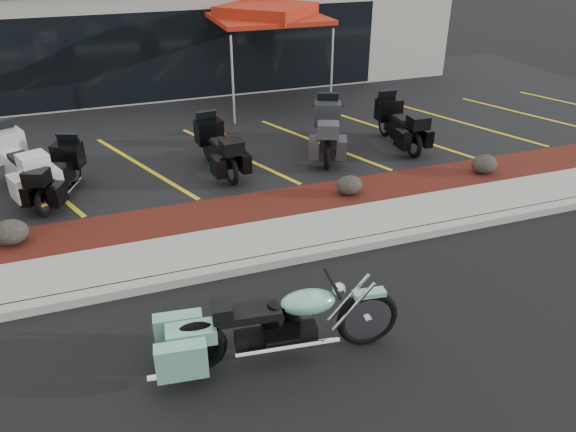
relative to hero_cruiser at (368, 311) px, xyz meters
name	(u,v)px	position (x,y,z in m)	size (l,w,h in m)	color
ground	(327,287)	(0.03, 1.41, -0.57)	(90.00, 90.00, 0.00)	black
curb	(306,255)	(0.03, 2.31, -0.49)	(24.00, 0.25, 0.15)	gray
sidewalk	(292,235)	(0.03, 3.01, -0.49)	(24.00, 1.20, 0.15)	gray
mulch_bed	(272,207)	(0.03, 4.21, -0.49)	(24.00, 1.20, 0.16)	#36140C
upper_lot	(212,124)	(0.03, 9.61, -0.49)	(26.00, 9.60, 0.15)	black
dealership_building	(169,18)	(0.03, 15.88, 1.44)	(18.00, 8.16, 4.00)	#A09C90
boulder_left	(10,232)	(-4.72, 4.26, -0.19)	(0.62, 0.52, 0.44)	black
boulder_mid	(349,185)	(1.66, 4.09, -0.21)	(0.55, 0.46, 0.39)	black
boulder_right	(484,164)	(4.94, 4.07, -0.20)	(0.59, 0.49, 0.42)	black
hero_cruiser	(368,311)	(0.00, 0.00, 0.00)	(3.22, 0.82, 1.14)	#7CC1AC
touring_white	(6,151)	(-4.89, 7.11, 0.28)	(2.39, 0.91, 1.39)	silver
touring_black_front	(71,159)	(-3.62, 6.50, 0.16)	(1.98, 0.76, 1.15)	black
touring_black_mid	(208,136)	(-0.65, 6.85, 0.19)	(2.08, 0.79, 1.21)	black
touring_grey	(327,118)	(2.38, 6.97, 0.24)	(2.25, 0.86, 1.31)	#333338
touring_black_rear	(386,113)	(4.00, 6.93, 0.20)	(2.11, 0.81, 1.23)	black
traffic_cone	(218,126)	(-0.01, 8.58, -0.21)	(0.30, 0.30, 0.42)	#E53E07
popup_canopy	(267,14)	(2.04, 10.70, 2.19)	(3.99, 3.99, 2.87)	silver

